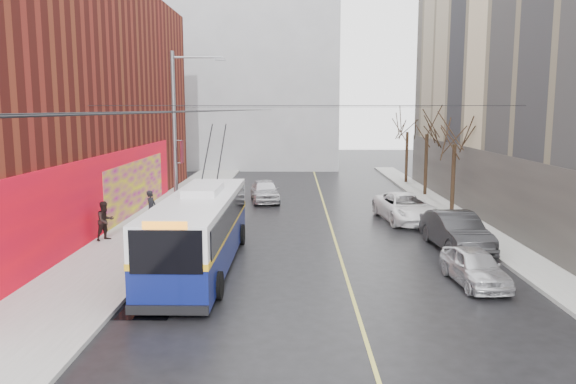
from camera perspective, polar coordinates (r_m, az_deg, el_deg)
name	(u,v)px	position (r m, az deg, el deg)	size (l,w,h in m)	color
ground	(309,306)	(18.38, 2.11, -11.49)	(140.00, 140.00, 0.00)	black
sidewalk_left	(153,226)	(30.86, -13.52, -3.37)	(4.00, 60.00, 0.15)	gray
sidewalk_right	(472,227)	(31.38, 18.23, -3.37)	(2.00, 60.00, 0.15)	gray
lane_line	(329,220)	(31.96, 4.17, -2.89)	(0.12, 50.00, 0.01)	#BFB74C
building_left	(14,96)	(34.92, -26.07, 8.78)	(12.11, 36.00, 14.00)	maroon
building_far	(244,84)	(62.57, -4.50, 10.93)	(20.50, 12.10, 18.00)	gray
streetlight_pole	(178,138)	(27.89, -11.13, 5.37)	(2.65, 0.60, 9.00)	slate
catenary_wires	(258,109)	(32.11, -3.08, 8.39)	(18.00, 60.00, 0.22)	black
tree_near	(455,131)	(34.62, 16.61, 5.95)	(3.20, 3.20, 6.40)	black
tree_mid	(427,123)	(41.38, 13.98, 6.79)	(3.20, 3.20, 6.68)	black
tree_far	(408,123)	(48.23, 12.06, 6.92)	(3.20, 3.20, 6.57)	black
puddle	(133,305)	(19.13, -15.48, -10.98)	(2.82, 2.70, 0.01)	black
pigeons_flying	(257,84)	(28.22, -3.19, 10.85)	(4.40, 2.58, 2.04)	slate
trolleybus	(200,229)	(22.53, -8.93, -3.77)	(2.82, 11.76, 5.55)	#0A1351
parked_car_a	(475,266)	(21.39, 18.43, -7.19)	(1.56, 3.88, 1.32)	silver
parked_car_b	(456,231)	(26.27, 16.70, -3.84)	(1.78, 5.09, 1.68)	#262729
parked_car_c	(406,208)	(32.12, 11.90, -1.56)	(2.62, 5.69, 1.58)	white
following_car	(265,191)	(38.11, -2.38, 0.13)	(1.80, 4.48, 1.53)	silver
pedestrian_a	(151,208)	(30.26, -13.71, -1.64)	(0.69, 0.45, 1.90)	black
pedestrian_b	(105,221)	(27.67, -18.08, -2.80)	(0.90, 0.70, 1.85)	black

